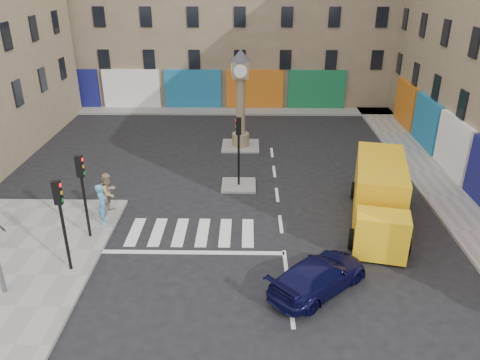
{
  "coord_description": "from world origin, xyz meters",
  "views": [
    {
      "loc": [
        -1.54,
        -14.6,
        10.75
      ],
      "look_at": [
        -1.87,
        4.45,
        2.0
      ],
      "focal_mm": 35.0,
      "sensor_mm": 36.0,
      "label": 1
    }
  ],
  "objects_px": {
    "clock_pillar": "(241,93)",
    "yellow_van": "(379,195)",
    "navy_sedan": "(319,275)",
    "pedestrian_blue": "(102,204)",
    "pedestrian_tan": "(109,193)",
    "traffic_light_island": "(239,141)",
    "traffic_light_left_far": "(82,184)",
    "traffic_light_left_near": "(61,212)"
  },
  "relations": [
    {
      "from": "traffic_light_left_far",
      "to": "yellow_van",
      "type": "relative_size",
      "value": 0.5
    },
    {
      "from": "clock_pillar",
      "to": "pedestrian_blue",
      "type": "height_order",
      "value": "clock_pillar"
    },
    {
      "from": "clock_pillar",
      "to": "traffic_light_left_far",
      "type": "bearing_deg",
      "value": -118.94
    },
    {
      "from": "clock_pillar",
      "to": "navy_sedan",
      "type": "distance_m",
      "value": 15.3
    },
    {
      "from": "clock_pillar",
      "to": "pedestrian_blue",
      "type": "bearing_deg",
      "value": -120.36
    },
    {
      "from": "traffic_light_island",
      "to": "pedestrian_blue",
      "type": "bearing_deg",
      "value": -144.71
    },
    {
      "from": "traffic_light_island",
      "to": "pedestrian_blue",
      "type": "height_order",
      "value": "traffic_light_island"
    },
    {
      "from": "yellow_van",
      "to": "pedestrian_tan",
      "type": "height_order",
      "value": "yellow_van"
    },
    {
      "from": "traffic_light_left_near",
      "to": "traffic_light_left_far",
      "type": "height_order",
      "value": "same"
    },
    {
      "from": "traffic_light_island",
      "to": "yellow_van",
      "type": "relative_size",
      "value": 0.5
    },
    {
      "from": "navy_sedan",
      "to": "pedestrian_blue",
      "type": "bearing_deg",
      "value": 20.89
    },
    {
      "from": "traffic_light_left_near",
      "to": "yellow_van",
      "type": "bearing_deg",
      "value": 18.72
    },
    {
      "from": "yellow_van",
      "to": "pedestrian_tan",
      "type": "xyz_separation_m",
      "value": [
        -12.48,
        0.28,
        -0.15
      ]
    },
    {
      "from": "traffic_light_island",
      "to": "navy_sedan",
      "type": "height_order",
      "value": "traffic_light_island"
    },
    {
      "from": "clock_pillar",
      "to": "pedestrian_tan",
      "type": "height_order",
      "value": "clock_pillar"
    },
    {
      "from": "yellow_van",
      "to": "pedestrian_tan",
      "type": "relative_size",
      "value": 3.77
    },
    {
      "from": "clock_pillar",
      "to": "yellow_van",
      "type": "distance_m",
      "value": 11.69
    },
    {
      "from": "pedestrian_blue",
      "to": "pedestrian_tan",
      "type": "bearing_deg",
      "value": -10.17
    },
    {
      "from": "clock_pillar",
      "to": "yellow_van",
      "type": "height_order",
      "value": "clock_pillar"
    },
    {
      "from": "pedestrian_tan",
      "to": "traffic_light_left_near",
      "type": "bearing_deg",
      "value": -164.32
    },
    {
      "from": "navy_sedan",
      "to": "pedestrian_tan",
      "type": "distance_m",
      "value": 10.62
    },
    {
      "from": "yellow_van",
      "to": "pedestrian_blue",
      "type": "xyz_separation_m",
      "value": [
        -12.48,
        -0.78,
        -0.19
      ]
    },
    {
      "from": "pedestrian_tan",
      "to": "navy_sedan",
      "type": "bearing_deg",
      "value": -101.93
    },
    {
      "from": "traffic_light_left_far",
      "to": "navy_sedan",
      "type": "relative_size",
      "value": 0.87
    },
    {
      "from": "pedestrian_tan",
      "to": "pedestrian_blue",
      "type": "bearing_deg",
      "value": -160.6
    },
    {
      "from": "traffic_light_left_near",
      "to": "pedestrian_tan",
      "type": "bearing_deg",
      "value": 86.28
    },
    {
      "from": "pedestrian_tan",
      "to": "traffic_light_island",
      "type": "bearing_deg",
      "value": -42.62
    },
    {
      "from": "yellow_van",
      "to": "pedestrian_tan",
      "type": "distance_m",
      "value": 12.48
    },
    {
      "from": "traffic_light_left_near",
      "to": "navy_sedan",
      "type": "distance_m",
      "value": 9.61
    },
    {
      "from": "traffic_light_left_near",
      "to": "traffic_light_island",
      "type": "height_order",
      "value": "traffic_light_left_near"
    },
    {
      "from": "traffic_light_left_near",
      "to": "pedestrian_tan",
      "type": "height_order",
      "value": "traffic_light_left_near"
    },
    {
      "from": "traffic_light_island",
      "to": "navy_sedan",
      "type": "xyz_separation_m",
      "value": [
        3.06,
        -8.7,
        -1.97
      ]
    },
    {
      "from": "traffic_light_left_near",
      "to": "pedestrian_blue",
      "type": "height_order",
      "value": "traffic_light_left_near"
    },
    {
      "from": "traffic_light_left_far",
      "to": "pedestrian_blue",
      "type": "bearing_deg",
      "value": 75.41
    },
    {
      "from": "pedestrian_blue",
      "to": "pedestrian_tan",
      "type": "relative_size",
      "value": 0.96
    },
    {
      "from": "yellow_van",
      "to": "pedestrian_tan",
      "type": "bearing_deg",
      "value": -168.76
    },
    {
      "from": "traffic_light_left_near",
      "to": "clock_pillar",
      "type": "xyz_separation_m",
      "value": [
        6.3,
        13.8,
        0.93
      ]
    },
    {
      "from": "traffic_light_island",
      "to": "pedestrian_tan",
      "type": "height_order",
      "value": "traffic_light_island"
    },
    {
      "from": "navy_sedan",
      "to": "yellow_van",
      "type": "relative_size",
      "value": 0.57
    },
    {
      "from": "traffic_light_left_near",
      "to": "yellow_van",
      "type": "distance_m",
      "value": 13.56
    },
    {
      "from": "clock_pillar",
      "to": "navy_sedan",
      "type": "height_order",
      "value": "clock_pillar"
    },
    {
      "from": "navy_sedan",
      "to": "yellow_van",
      "type": "bearing_deg",
      "value": -76.09
    }
  ]
}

